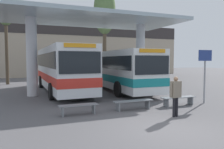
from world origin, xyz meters
The scene contains 12 objects.
ground_plane centered at (0.00, 0.00, 0.00)m, with size 100.00×100.00×0.00m, color #565456.
townhouse_backdrop centered at (0.00, 26.10, 4.64)m, with size 40.00×0.58×7.96m.
station_canopy centered at (0.00, 9.28, 4.79)m, with size 13.20×6.26×5.48m.
transit_bus_left_bay centered at (-1.95, 10.67, 1.85)m, with size 2.99×11.13×3.32m.
transit_bus_center_bay centered at (2.33, 10.25, 1.73)m, with size 2.75×11.42×3.08m.
waiting_bench_near_pillar centered at (3.00, 3.11, 0.35)m, with size 1.96×0.44×0.46m.
waiting_bench_mid_platform centered at (-2.38, 3.11, 0.34)m, with size 1.72×0.44×0.46m.
waiting_bench_far_platform centered at (0.31, 3.11, 0.35)m, with size 2.00×0.44×0.46m.
info_sign_platform centered at (4.82, 3.19, 2.11)m, with size 0.90×0.09×2.96m.
pedestrian_waiting centered at (1.39, 1.29, 1.04)m, with size 0.64×0.32×1.71m.
poplar_tree_behind_left centered at (4.34, 18.49, 8.16)m, with size 2.58×2.58×11.16m.
poplar_tree_behind_right centered at (-6.21, 17.66, 7.79)m, with size 1.99×1.99×10.15m.
Camera 1 is at (-4.47, -6.22, 2.40)m, focal length 35.00 mm.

